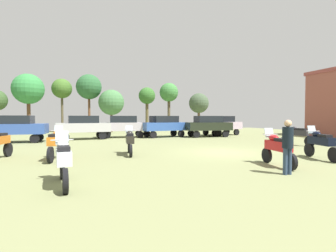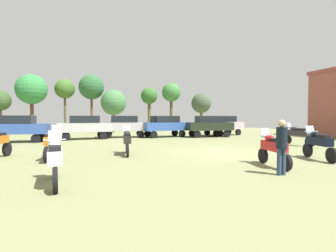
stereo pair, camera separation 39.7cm
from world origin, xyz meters
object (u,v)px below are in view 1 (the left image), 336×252
motorcycle_7 (63,159)px  car_5 (83,126)px  tree_3 (169,93)px  tree_6 (199,103)px  car_6 (164,125)px  motorcycle_6 (278,148)px  person_1 (288,143)px  car_4 (15,127)px  motorcycle_5 (55,143)px  tree_2 (111,103)px  motorcycle_1 (130,141)px  car_2 (123,125)px  motorcycle_4 (320,143)px  car_3 (208,125)px  motorcycle_2 (297,134)px  tree_8 (147,97)px  tree_5 (89,87)px  tree_1 (28,89)px  car_1 (221,124)px  tree_7 (62,89)px

motorcycle_7 → car_5: size_ratio=0.51×
tree_3 → tree_6: size_ratio=1.26×
car_6 → motorcycle_6: bearing=169.8°
tree_3 → person_1: bearing=-101.7°
motorcycle_7 → car_4: 14.24m
motorcycle_5 → tree_2: 20.70m
motorcycle_1 → car_2: 10.90m
motorcycle_4 → car_2: size_ratio=0.49×
car_3 → car_6: 4.21m
motorcycle_7 → tree_2: 24.93m
car_4 → person_1: 18.29m
car_3 → car_2: bearing=79.8°
motorcycle_2 → tree_2: tree_2 is taller
tree_6 → motorcycle_1: bearing=-125.1°
car_3 → tree_8: size_ratio=0.76×
person_1 → tree_6: 27.13m
person_1 → tree_6: bearing=72.3°
car_2 → motorcycle_2: bearing=-128.7°
motorcycle_7 → tree_8: tree_8 is taller
motorcycle_6 → car_4: size_ratio=0.48×
car_2 → tree_3: bearing=-31.8°
tree_5 → tree_8: size_ratio=1.22×
motorcycle_2 → car_3: car_3 is taller
tree_8 → motorcycle_6: bearing=-93.2°
motorcycle_2 → tree_6: tree_6 is taller
motorcycle_4 → car_2: 16.19m
car_3 → tree_1: size_ratio=0.65×
motorcycle_1 → motorcycle_2: 11.32m
car_2 → car_4: 8.56m
motorcycle_2 → tree_3: (-1.86, 19.96, 4.49)m
tree_5 → tree_8: bearing=-1.2°
car_6 → tree_1: tree_1 is taller
motorcycle_2 → car_6: bearing=109.0°
car_1 → tree_2: bearing=37.7°
motorcycle_5 → motorcycle_6: 9.21m
motorcycle_7 → car_3: size_ratio=0.51×
motorcycle_5 → tree_3: (12.80, 20.77, 4.49)m
car_3 → person_1: (-5.22, -14.73, -0.12)m
tree_5 → tree_8: 7.40m
motorcycle_4 → car_2: car_2 is taller
motorcycle_5 → tree_8: bearing=74.7°
car_4 → tree_8: tree_8 is taller
tree_1 → tree_6: size_ratio=1.29×
car_3 → tree_2: 13.49m
car_2 → car_5: 3.62m
car_4 → tree_3: bearing=-50.7°
motorcycle_6 → tree_3: bearing=89.9°
tree_3 → tree_7: size_ratio=1.00×
motorcycle_2 → tree_8: 20.46m
car_4 → tree_7: (2.51, 12.37, 4.17)m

